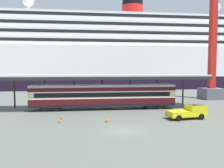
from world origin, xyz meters
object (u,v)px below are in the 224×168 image
(cruise_ship, at_px, (126,55))
(traffic_cone_mid, at_px, (61,117))
(train_carriage, at_px, (104,95))
(service_truck, at_px, (189,111))
(quay_bollard, at_px, (186,111))
(dockside_crane, at_px, (217,10))
(traffic_cone_near, at_px, (59,120))
(traffic_cone_far, at_px, (106,120))

(cruise_ship, xyz_separation_m, traffic_cone_mid, (-17.67, -49.67, -11.37))
(train_carriage, bearing_deg, cruise_ship, 75.16)
(cruise_ship, bearing_deg, service_truck, -90.40)
(cruise_ship, distance_m, train_carriage, 45.66)
(train_carriage, xyz_separation_m, quay_bollard, (11.85, -5.44, -1.79))
(traffic_cone_mid, height_order, quay_bollard, quay_bollard)
(train_carriage, distance_m, quay_bollard, 13.16)
(dockside_crane, bearing_deg, traffic_cone_near, -149.99)
(cruise_ship, relative_size, traffic_cone_mid, 182.97)
(traffic_cone_near, relative_size, traffic_cone_far, 0.92)
(cruise_ship, xyz_separation_m, train_carriage, (-11.44, -43.19, -9.39))
(dockside_crane, xyz_separation_m, quay_bollard, (-13.81, -15.34, -19.02))
(service_truck, xyz_separation_m, quay_bollard, (0.76, 2.71, -0.47))
(cruise_ship, bearing_deg, traffic_cone_near, -108.85)
(cruise_ship, height_order, traffic_cone_far, cruise_ship)
(cruise_ship, bearing_deg, traffic_cone_mid, -109.59)
(service_truck, bearing_deg, dockside_crane, 51.09)
(traffic_cone_near, height_order, quay_bollard, quay_bollard)
(cruise_ship, height_order, quay_bollard, cruise_ship)
(train_carriage, height_order, service_truck, train_carriage)
(traffic_cone_far, bearing_deg, train_carriage, 88.11)
(traffic_cone_near, bearing_deg, service_truck, 1.18)
(traffic_cone_mid, bearing_deg, traffic_cone_near, -89.49)
(cruise_ship, xyz_separation_m, traffic_cone_near, (-17.65, -51.70, -11.40))
(dockside_crane, bearing_deg, traffic_cone_mid, -152.81)
(service_truck, relative_size, traffic_cone_mid, 8.20)
(dockside_crane, distance_m, quay_bollard, 28.07)
(train_carriage, height_order, traffic_cone_far, train_carriage)
(traffic_cone_near, relative_size, dockside_crane, 0.01)
(traffic_cone_far, relative_size, dockside_crane, 0.01)
(service_truck, bearing_deg, traffic_cone_near, -178.82)
(cruise_ship, distance_m, quay_bollard, 49.90)
(traffic_cone_far, bearing_deg, dockside_crane, 35.79)
(traffic_cone_near, height_order, traffic_cone_far, traffic_cone_far)
(train_carriage, distance_m, dockside_crane, 32.45)
(train_carriage, xyz_separation_m, dockside_crane, (25.66, 9.90, 17.22))
(cruise_ship, height_order, traffic_cone_near, cruise_ship)
(traffic_cone_far, height_order, dockside_crane, dockside_crane)
(train_carriage, height_order, traffic_cone_near, train_carriage)
(dockside_crane, height_order, quay_bollard, dockside_crane)
(service_truck, relative_size, traffic_cone_far, 8.26)
(train_carriage, xyz_separation_m, traffic_cone_near, (-6.21, -8.51, -2.01))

